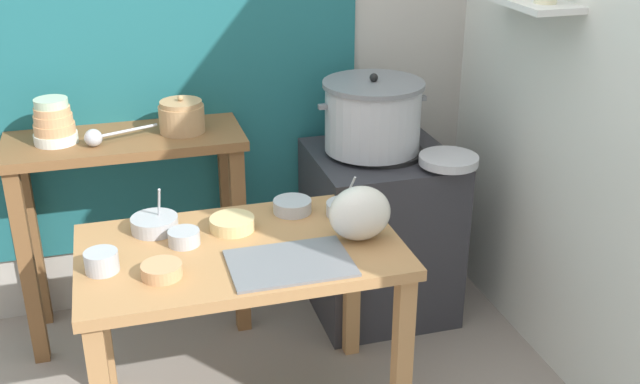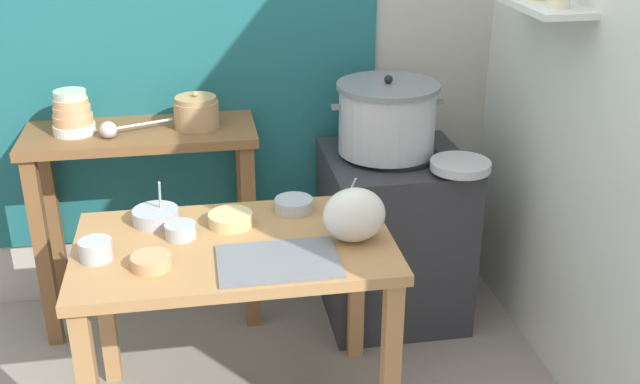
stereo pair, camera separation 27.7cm
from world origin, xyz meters
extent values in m
cube|color=#B2ADA3|center=(0.10, 1.10, 1.30)|extent=(4.40, 0.10, 2.60)
cube|color=#1E6066|center=(-0.15, 1.04, 1.35)|extent=(1.90, 0.02, 2.10)
cube|color=silver|center=(1.40, 0.20, 1.30)|extent=(0.10, 3.20, 2.60)
cube|color=silver|center=(1.25, 0.40, 1.45)|extent=(0.20, 0.56, 0.02)
cube|color=#B27F4C|center=(0.09, 0.10, 0.70)|extent=(1.10, 0.66, 0.04)
cube|color=#B27F4C|center=(0.59, -0.18, 0.34)|extent=(0.06, 0.06, 0.68)
cube|color=#B27F4C|center=(-0.41, 0.38, 0.34)|extent=(0.06, 0.06, 0.68)
cube|color=#B27F4C|center=(0.59, 0.38, 0.34)|extent=(0.06, 0.06, 0.68)
cube|color=brown|center=(-0.25, 0.83, 0.88)|extent=(0.96, 0.40, 0.04)
cube|color=brown|center=(-0.68, 0.68, 0.43)|extent=(0.06, 0.06, 0.86)
cube|color=brown|center=(0.18, 0.68, 0.43)|extent=(0.06, 0.06, 0.86)
cube|color=brown|center=(-0.68, 0.98, 0.43)|extent=(0.06, 0.06, 0.86)
cube|color=brown|center=(0.18, 0.98, 0.43)|extent=(0.06, 0.06, 0.86)
cube|color=#2D2D33|center=(0.82, 0.70, 0.38)|extent=(0.60, 0.60, 0.76)
cylinder|color=black|center=(0.82, 0.70, 0.77)|extent=(0.36, 0.36, 0.02)
cylinder|color=black|center=(0.70, 0.40, 0.45)|extent=(0.04, 0.02, 0.04)
cylinder|color=#B7BABF|center=(0.78, 0.72, 0.92)|extent=(0.41, 0.41, 0.28)
cylinder|color=slate|center=(0.78, 0.72, 1.07)|extent=(0.43, 0.43, 0.02)
sphere|color=black|center=(0.78, 0.72, 1.10)|extent=(0.04, 0.04, 0.04)
cube|color=slate|center=(0.56, 0.72, 0.99)|extent=(0.04, 0.02, 0.02)
cube|color=slate|center=(1.01, 0.72, 0.99)|extent=(0.04, 0.02, 0.02)
cylinder|color=tan|center=(-0.01, 0.83, 0.96)|extent=(0.19, 0.19, 0.11)
cylinder|color=tan|center=(-0.01, 0.83, 1.02)|extent=(0.17, 0.17, 0.02)
sphere|color=tan|center=(-0.01, 0.83, 1.04)|extent=(0.02, 0.02, 0.02)
cylinder|color=silver|center=(-0.51, 0.83, 0.92)|extent=(0.17, 0.17, 0.04)
cylinder|color=tan|center=(-0.51, 0.83, 0.96)|extent=(0.16, 0.16, 0.04)
cylinder|color=tan|center=(-0.51, 0.83, 1.00)|extent=(0.15, 0.15, 0.04)
cylinder|color=tan|center=(-0.51, 0.83, 1.03)|extent=(0.14, 0.14, 0.03)
cylinder|color=#B7D1AD|center=(-0.51, 0.83, 1.06)|extent=(0.13, 0.13, 0.03)
sphere|color=#B7BABF|center=(-0.37, 0.75, 0.94)|extent=(0.07, 0.07, 0.07)
cylinder|color=#B7BABF|center=(-0.22, 0.80, 0.94)|extent=(0.22, 0.09, 0.01)
cube|color=slate|center=(0.22, -0.07, 0.72)|extent=(0.40, 0.28, 0.01)
ellipsoid|color=silver|center=(0.50, 0.04, 0.82)|extent=(0.22, 0.16, 0.19)
cylinder|color=#B7BABF|center=(1.03, 0.47, 0.80)|extent=(0.25, 0.25, 0.04)
cylinder|color=#B7BABF|center=(0.33, 0.32, 0.74)|extent=(0.14, 0.14, 0.05)
cylinder|color=beige|center=(0.33, 0.32, 0.76)|extent=(0.12, 0.12, 0.01)
cylinder|color=#B7BABF|center=(-0.37, 0.05, 0.75)|extent=(0.11, 0.11, 0.07)
cylinder|color=maroon|center=(-0.37, 0.05, 0.78)|extent=(0.09, 0.09, 0.01)
cylinder|color=#E5C684|center=(0.08, 0.23, 0.74)|extent=(0.16, 0.16, 0.05)
cylinder|color=brown|center=(0.08, 0.23, 0.76)|extent=(0.14, 0.14, 0.01)
cylinder|color=#B7BABF|center=(0.51, 0.24, 0.74)|extent=(0.14, 0.14, 0.05)
cylinder|color=#BFB28C|center=(0.51, 0.24, 0.76)|extent=(0.12, 0.12, 0.01)
cylinder|color=#B7BABF|center=(0.52, 0.25, 0.80)|extent=(0.05, 0.06, 0.15)
cylinder|color=#B7BABF|center=(-0.18, 0.30, 0.75)|extent=(0.17, 0.17, 0.05)
cylinder|color=maroon|center=(-0.18, 0.30, 0.77)|extent=(0.14, 0.14, 0.01)
cylinder|color=#B7BABF|center=(-0.16, 0.30, 0.81)|extent=(0.02, 0.08, 0.17)
cylinder|color=tan|center=(-0.19, -0.03, 0.74)|extent=(0.13, 0.13, 0.04)
cylinder|color=#BFB28C|center=(-0.19, -0.03, 0.76)|extent=(0.11, 0.11, 0.01)
cylinder|color=#B7BABF|center=(-0.10, 0.17, 0.75)|extent=(0.11, 0.11, 0.05)
cylinder|color=maroon|center=(-0.10, 0.17, 0.77)|extent=(0.09, 0.09, 0.01)
camera|label=1|loc=(-0.28, -2.19, 1.94)|focal=42.58mm
camera|label=2|loc=(-0.01, -2.25, 1.94)|focal=42.58mm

